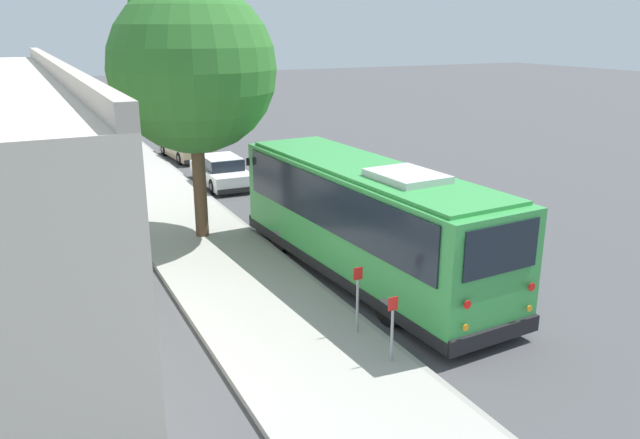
{
  "coord_description": "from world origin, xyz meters",
  "views": [
    {
      "loc": [
        -13.77,
        8.38,
        6.63
      ],
      "look_at": [
        1.61,
        0.75,
        1.3
      ],
      "focal_mm": 35.0,
      "sensor_mm": 36.0,
      "label": 1
    }
  ],
  "objects_px": {
    "shuttle_bus": "(365,215)",
    "parked_sedan_white": "(221,172)",
    "parked_sedan_tan": "(186,147)",
    "street_tree": "(191,57)",
    "sign_post_far": "(357,299)",
    "sign_post_near": "(392,328)"
  },
  "relations": [
    {
      "from": "sign_post_near",
      "to": "sign_post_far",
      "type": "bearing_deg",
      "value": 0.0
    },
    {
      "from": "parked_sedan_white",
      "to": "sign_post_far",
      "type": "distance_m",
      "value": 14.85
    },
    {
      "from": "parked_sedan_white",
      "to": "street_tree",
      "type": "distance_m",
      "value": 8.79
    },
    {
      "from": "sign_post_near",
      "to": "street_tree",
      "type": "bearing_deg",
      "value": 6.94
    },
    {
      "from": "sign_post_near",
      "to": "parked_sedan_white",
      "type": "bearing_deg",
      "value": -5.73
    },
    {
      "from": "parked_sedan_tan",
      "to": "sign_post_near",
      "type": "bearing_deg",
      "value": 171.6
    },
    {
      "from": "parked_sedan_white",
      "to": "sign_post_near",
      "type": "relative_size",
      "value": 3.15
    },
    {
      "from": "parked_sedan_tan",
      "to": "street_tree",
      "type": "distance_m",
      "value": 14.18
    },
    {
      "from": "parked_sedan_tan",
      "to": "street_tree",
      "type": "bearing_deg",
      "value": 163.29
    },
    {
      "from": "shuttle_bus",
      "to": "street_tree",
      "type": "relative_size",
      "value": 1.19
    },
    {
      "from": "parked_sedan_white",
      "to": "street_tree",
      "type": "height_order",
      "value": "street_tree"
    },
    {
      "from": "sign_post_near",
      "to": "sign_post_far",
      "type": "relative_size",
      "value": 0.92
    },
    {
      "from": "shuttle_bus",
      "to": "sign_post_near",
      "type": "relative_size",
      "value": 7.29
    },
    {
      "from": "sign_post_far",
      "to": "sign_post_near",
      "type": "bearing_deg",
      "value": 180.0
    },
    {
      "from": "shuttle_bus",
      "to": "sign_post_far",
      "type": "xyz_separation_m",
      "value": [
        -3.06,
        1.95,
        -0.82
      ]
    },
    {
      "from": "shuttle_bus",
      "to": "parked_sedan_tan",
      "type": "bearing_deg",
      "value": -2.46
    },
    {
      "from": "parked_sedan_tan",
      "to": "sign_post_near",
      "type": "xyz_separation_m",
      "value": [
        -22.49,
        1.74,
        0.27
      ]
    },
    {
      "from": "shuttle_bus",
      "to": "sign_post_far",
      "type": "distance_m",
      "value": 3.72
    },
    {
      "from": "sign_post_far",
      "to": "parked_sedan_tan",
      "type": "bearing_deg",
      "value": -4.72
    },
    {
      "from": "street_tree",
      "to": "shuttle_bus",
      "type": "bearing_deg",
      "value": -148.79
    },
    {
      "from": "parked_sedan_tan",
      "to": "sign_post_far",
      "type": "relative_size",
      "value": 2.9
    },
    {
      "from": "shuttle_bus",
      "to": "parked_sedan_white",
      "type": "relative_size",
      "value": 2.32
    }
  ]
}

